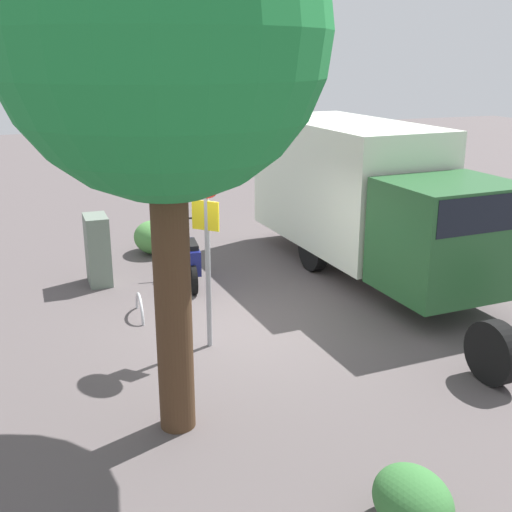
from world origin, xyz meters
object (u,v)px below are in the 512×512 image
Objects in this scene: box_truck_near at (368,194)px; motorcycle at (189,258)px; stop_sign at (206,217)px; street_tree at (162,35)px; utility_cabinet at (98,250)px; bike_rack_hoop at (140,316)px.

motorcycle is (0.56, 3.62, -1.14)m from box_truck_near.
motorcycle is 3.29m from stop_sign.
street_tree is (-4.89, 1.42, 4.02)m from motorcycle.
utility_cabinet is at bearing -105.70° from box_truck_near.
bike_rack_hoop is at bearing -2.96° from street_tree.
utility_cabinet is at bearing 19.37° from stop_sign.
street_tree is at bearing 177.04° from bike_rack_hoop.
street_tree reaches higher than motorcycle.
box_truck_near is at bearing -80.94° from bike_rack_hoop.
motorcycle is 1.31× the size of utility_cabinet.
box_truck_near is 7.24m from street_tree.
utility_cabinet is (0.65, 1.67, 0.17)m from motorcycle.
box_truck_near is 1.36× the size of street_tree.
stop_sign reaches higher than utility_cabinet.
stop_sign is (-2.86, 0.44, 1.56)m from motorcycle.
stop_sign is 3.67× the size of bike_rack_hoop.
stop_sign is 2.70m from bike_rack_hoop.
box_truck_near is at bearing -91.76° from motorcycle.
stop_sign is (-2.31, 4.06, 0.42)m from box_truck_near.
stop_sign is 3.33m from street_tree.
street_tree is 5.77m from bike_rack_hoop.
utility_cabinet reaches higher than bike_rack_hoop.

